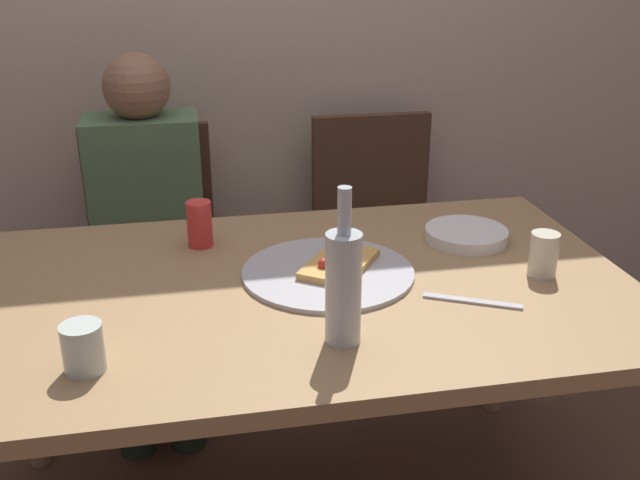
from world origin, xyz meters
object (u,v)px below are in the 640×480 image
(pizza_slice_last, at_px, (339,263))
(table_knife, at_px, (472,301))
(tumbler_far, at_px, (543,255))
(soda_can, at_px, (200,224))
(chair_left, at_px, (152,242))
(dining_table, at_px, (297,311))
(tumbler_near, at_px, (83,348))
(plate_stack, at_px, (466,235))
(guest_in_sweater, at_px, (148,224))
(chair_right, at_px, (378,226))
(pizza_tray, at_px, (328,272))
(wine_bottle, at_px, (343,285))

(pizza_slice_last, bearing_deg, table_knife, -39.45)
(tumbler_far, xyz_separation_m, soda_can, (-0.80, 0.34, 0.01))
(table_knife, relative_size, chair_left, 0.24)
(pizza_slice_last, height_order, soda_can, soda_can)
(dining_table, bearing_deg, tumbler_near, -147.56)
(plate_stack, bearing_deg, chair_left, 140.65)
(tumbler_far, relative_size, plate_stack, 0.49)
(dining_table, relative_size, chair_left, 1.77)
(pizza_slice_last, height_order, tumbler_far, tumbler_far)
(dining_table, height_order, guest_in_sweater, guest_in_sweater)
(tumbler_near, bearing_deg, dining_table, 32.44)
(soda_can, xyz_separation_m, chair_right, (0.65, 0.60, -0.29))
(guest_in_sweater, bearing_deg, tumbler_near, 85.31)
(chair_left, bearing_deg, table_knife, 125.16)
(chair_left, bearing_deg, pizza_tray, 118.04)
(tumbler_near, relative_size, table_knife, 0.44)
(pizza_slice_last, relative_size, table_knife, 1.16)
(chair_left, relative_size, chair_right, 1.00)
(wine_bottle, xyz_separation_m, soda_can, (-0.26, 0.55, -0.06))
(plate_stack, height_order, guest_in_sweater, guest_in_sweater)
(chair_left, bearing_deg, wine_bottle, 109.80)
(pizza_slice_last, height_order, chair_left, chair_left)
(wine_bottle, bearing_deg, guest_in_sweater, 112.51)
(pizza_tray, relative_size, guest_in_sweater, 0.36)
(dining_table, distance_m, guest_in_sweater, 0.82)
(tumbler_near, height_order, plate_stack, tumbler_near)
(tumbler_near, relative_size, chair_left, 0.11)
(plate_stack, height_order, chair_left, chair_left)
(tumbler_far, bearing_deg, table_knife, -154.70)
(chair_left, distance_m, chair_right, 0.81)
(chair_left, relative_size, guest_in_sweater, 0.77)
(tumbler_far, distance_m, soda_can, 0.87)
(guest_in_sweater, bearing_deg, tumbler_far, 140.28)
(dining_table, height_order, pizza_slice_last, pizza_slice_last)
(wine_bottle, distance_m, chair_left, 1.28)
(wine_bottle, xyz_separation_m, chair_right, (0.39, 1.15, -0.35))
(tumbler_far, bearing_deg, dining_table, 173.84)
(tumbler_far, xyz_separation_m, guest_in_sweater, (-0.95, 0.79, -0.15))
(tumbler_near, distance_m, plate_stack, 1.05)
(wine_bottle, distance_m, guest_in_sweater, 1.11)
(dining_table, xyz_separation_m, guest_in_sweater, (-0.37, 0.73, -0.03))
(tumbler_near, distance_m, chair_left, 1.20)
(pizza_tray, bearing_deg, wine_bottle, -96.13)
(pizza_slice_last, distance_m, chair_right, 0.93)
(wine_bottle, bearing_deg, table_knife, 18.64)
(tumbler_far, height_order, chair_left, chair_left)
(pizza_tray, relative_size, tumbler_far, 3.83)
(soda_can, height_order, chair_left, chair_left)
(wine_bottle, height_order, plate_stack, wine_bottle)
(pizza_slice_last, xyz_separation_m, chair_left, (-0.48, 0.83, -0.25))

